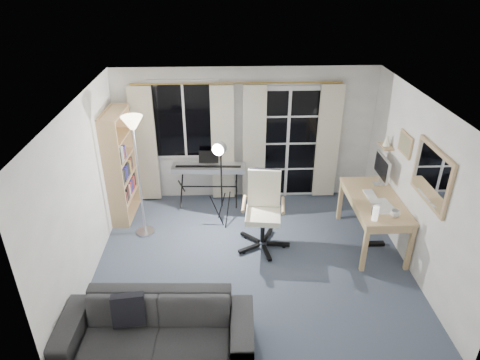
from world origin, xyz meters
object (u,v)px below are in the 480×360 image
Objects in this scene: bookshelf at (118,169)px; sofa at (155,322)px; mug at (395,213)px; office_chair at (264,203)px; studio_light at (220,158)px; keyboard_piano at (208,169)px; desk at (375,204)px; torchiere_lamp at (135,142)px; monitor at (382,168)px.

bookshelf is 3.09m from sofa.
sofa is at bearing -155.06° from mug.
bookshelf is 2.49m from office_chair.
office_chair is (0.65, -0.48, -0.53)m from studio_light.
bookshelf is 1.57× the size of office_chair.
keyboard_piano is (1.47, 0.34, -0.19)m from bookshelf.
desk is (4.00, -0.94, -0.21)m from bookshelf.
mug is at bearing -11.10° from office_chair.
bookshelf is at bearing 166.77° from desk.
torchiere_lamp reaches higher than bookshelf.
monitor is at bearing -14.11° from keyboard_piano.
keyboard_piano is 0.84× the size of studio_light.
bookshelf is 1.75m from studio_light.
studio_light reaches higher than office_chair.
studio_light reaches higher than monitor.
mug is (3.66, -0.88, -0.76)m from torchiere_lamp.
monitor is (2.52, -0.11, -0.15)m from studio_light.
keyboard_piano is at bearing 41.22° from torchiere_lamp.
monitor is (2.73, -0.83, 0.37)m from keyboard_piano.
desk is at bearing 101.31° from mug.
mug is at bearing 0.47° from studio_light.
studio_light is 2.45m from desk.
mug reaches higher than sofa.
studio_light is 2.53m from monitor.
keyboard_piano reaches higher than sofa.
keyboard_piano is at bearing 145.97° from mug.
office_chair is 1.87m from mug.
sofa is (-1.37, -2.05, -0.27)m from office_chair.
bookshelf is 1.29× the size of desk.
studio_light is 2.75m from sofa.
studio_light is 2.68m from mug.
office_chair is 2.12× the size of monitor.
torchiere_lamp is (0.44, -0.56, 0.71)m from bookshelf.
mug is 3.50m from sofa.
keyboard_piano is 2.84m from desk.
sofa is at bearing -143.36° from monitor.
bookshelf is 4.35m from mug.
office_chair is at bearing -51.54° from keyboard_piano.
studio_light is (1.23, 0.18, -0.37)m from torchiere_lamp.
sofa is at bearing -81.85° from studio_light.
torchiere_lamp is 0.91× the size of sofa.
studio_light is at bearing 150.42° from office_chair.
sofa is at bearing -69.11° from bookshelf.
studio_light reaches higher than mug.
keyboard_piano is (1.02, 0.90, -0.90)m from torchiere_lamp.
office_chair is 9.32× the size of mug.
torchiere_lamp is 3.79m from monitor.
keyboard_piano is at bearing 163.10° from monitor.
keyboard_piano reaches higher than desk.
monitor is at bearing 1.00° from torchiere_lamp.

